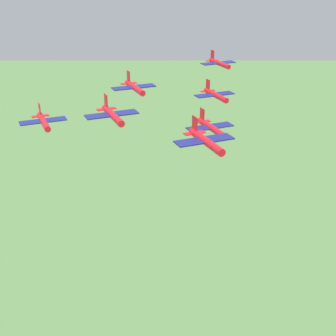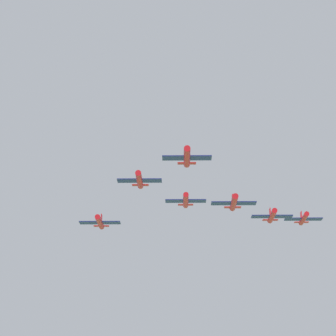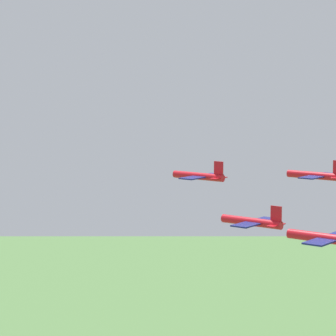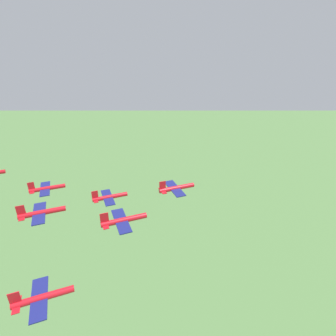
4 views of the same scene
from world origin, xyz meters
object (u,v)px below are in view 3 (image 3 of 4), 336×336
Objects in this scene: jet_0 at (200,176)px; jet_2 at (317,175)px; jet_3 at (327,238)px; jet_1 at (254,222)px.

jet_2 is at bearing -59.53° from jet_0.
jet_1 is at bearing 59.53° from jet_3.
jet_3 is at bearing -120.47° from jet_1.
jet_3 is (-26.92, -19.37, -2.92)m from jet_0.
jet_0 is 33.29m from jet_3.
jet_2 reaches higher than jet_0.
jet_2 reaches higher than jet_3.
jet_0 is 16.59m from jet_2.
jet_0 is at bearing 59.53° from jet_3.
jet_1 is (-13.46, -9.69, -3.93)m from jet_0.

